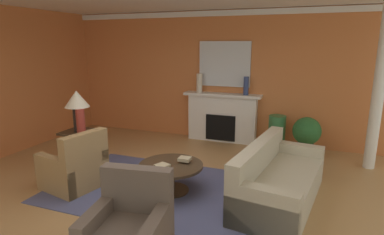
{
  "coord_description": "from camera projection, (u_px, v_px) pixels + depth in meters",
  "views": [
    {
      "loc": [
        2.08,
        -3.95,
        2.27
      ],
      "look_at": [
        0.16,
        1.14,
        1.0
      ],
      "focal_mm": 29.8,
      "sensor_mm": 36.0,
      "label": 1
    }
  ],
  "objects": [
    {
      "name": "crown_moulding",
      "position": [
        218.0,
        13.0,
        7.12
      ],
      "size": [
        7.99,
        0.08,
        0.12
      ],
      "primitive_type": "cube",
      "color": "white"
    },
    {
      "name": "sofa",
      "position": [
        278.0,
        182.0,
        4.65
      ],
      "size": [
        1.2,
        2.21,
        0.85
      ],
      "color": "#BCB299",
      "rests_on": "ground_plane"
    },
    {
      "name": "vase_mantel_right",
      "position": [
        246.0,
        86.0,
        7.07
      ],
      "size": [
        0.11,
        0.11,
        0.41
      ],
      "primitive_type": "cylinder",
      "color": "navy",
      "rests_on": "fireplace"
    },
    {
      "name": "vase_tall_corner",
      "position": [
        277.0,
        133.0,
        6.81
      ],
      "size": [
        0.36,
        0.36,
        0.78
      ],
      "primitive_type": "cylinder",
      "color": "#33703D",
      "rests_on": "ground_plane"
    },
    {
      "name": "vase_mantel_left",
      "position": [
        199.0,
        83.0,
        7.44
      ],
      "size": [
        0.14,
        0.14,
        0.44
      ],
      "primitive_type": "cylinder",
      "color": "beige",
      "rests_on": "fireplace"
    },
    {
      "name": "column_white",
      "position": [
        379.0,
        88.0,
        5.63
      ],
      "size": [
        0.2,
        0.2,
        3.0
      ],
      "primitive_type": "cylinder",
      "color": "white",
      "rests_on": "ground_plane"
    },
    {
      "name": "book_art_folio",
      "position": [
        185.0,
        159.0,
        4.97
      ],
      "size": [
        0.19,
        0.16,
        0.05
      ],
      "primitive_type": "cube",
      "rotation": [
        0.0,
        0.0,
        0.02
      ],
      "color": "tan",
      "rests_on": "coffee_table"
    },
    {
      "name": "mantel_mirror",
      "position": [
        225.0,
        64.0,
        7.31
      ],
      "size": [
        1.2,
        0.04,
        1.03
      ],
      "primitive_type": "cube",
      "color": "silver"
    },
    {
      "name": "armchair_near_window",
      "position": [
        75.0,
        169.0,
        5.09
      ],
      "size": [
        0.95,
        0.95,
        0.95
      ],
      "color": "#9E7A4C",
      "rests_on": "ground_plane"
    },
    {
      "name": "armchair_facing_fireplace",
      "position": [
        129.0,
        234.0,
        3.36
      ],
      "size": [
        0.91,
        0.91,
        0.95
      ],
      "color": "brown",
      "rests_on": "ground_plane"
    },
    {
      "name": "side_table",
      "position": [
        81.0,
        147.0,
        5.91
      ],
      "size": [
        0.56,
        0.56,
        0.7
      ],
      "color": "#3D2D1E",
      "rests_on": "ground_plane"
    },
    {
      "name": "coffee_table",
      "position": [
        171.0,
        171.0,
        4.93
      ],
      "size": [
        1.0,
        1.0,
        0.45
      ],
      "color": "#3D2D1E",
      "rests_on": "ground_plane"
    },
    {
      "name": "potted_plant",
      "position": [
        307.0,
        134.0,
        6.41
      ],
      "size": [
        0.56,
        0.56,
        0.83
      ],
      "color": "#333333",
      "rests_on": "ground_plane"
    },
    {
      "name": "fireplace",
      "position": [
        222.0,
        119.0,
        7.49
      ],
      "size": [
        1.8,
        0.35,
        1.14
      ],
      "color": "white",
      "rests_on": "ground_plane"
    },
    {
      "name": "wall_fireplace",
      "position": [
        218.0,
        77.0,
        7.52
      ],
      "size": [
        7.99,
        0.12,
        3.0
      ],
      "primitive_type": "cube",
      "color": "#CC723D",
      "rests_on": "ground_plane"
    },
    {
      "name": "area_rug",
      "position": [
        171.0,
        191.0,
        5.01
      ],
      "size": [
        3.78,
        2.24,
        0.01
      ],
      "primitive_type": "cube",
      "color": "#4C517A",
      "rests_on": "ground_plane"
    },
    {
      "name": "book_red_cover",
      "position": [
        162.0,
        166.0,
        4.82
      ],
      "size": [
        0.24,
        0.24,
        0.03
      ],
      "primitive_type": "cube",
      "rotation": [
        0.0,
        0.0,
        -0.37
      ],
      "color": "tan",
      "rests_on": "coffee_table"
    },
    {
      "name": "vase_on_side_table",
      "position": [
        81.0,
        121.0,
        5.63
      ],
      "size": [
        0.15,
        0.15,
        0.45
      ],
      "primitive_type": "cylinder",
      "color": "#9E3328",
      "rests_on": "side_table"
    },
    {
      "name": "table_lamp",
      "position": [
        77.0,
        103.0,
        5.72
      ],
      "size": [
        0.44,
        0.44,
        0.75
      ],
      "color": "black",
      "rests_on": "side_table"
    },
    {
      "name": "ground_plane",
      "position": [
        155.0,
        197.0,
        4.83
      ],
      "size": [
        9.61,
        9.61,
        0.0
      ],
      "primitive_type": "plane",
      "color": "tan"
    }
  ]
}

